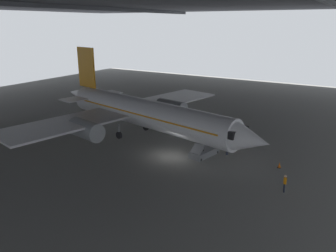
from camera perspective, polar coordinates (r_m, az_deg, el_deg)
ground_plane at (r=36.92m, az=1.10°, el=-5.09°), size 110.00×110.00×0.00m
airplane_main at (r=41.84m, az=-4.40°, el=2.33°), size 32.89×33.57×10.69m
boarding_stairs at (r=37.00m, az=6.27°, el=-3.95°), size 4.24×2.21×4.50m
crew_worker_near_nose at (r=30.72m, az=19.26°, el=-9.05°), size 0.53×0.32×1.59m
crew_worker_by_stairs at (r=37.40m, az=10.04°, el=-3.51°), size 0.54×0.27×1.66m
traffic_cone_orange at (r=35.68m, az=18.43°, el=-6.33°), size 0.36×0.36×0.60m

